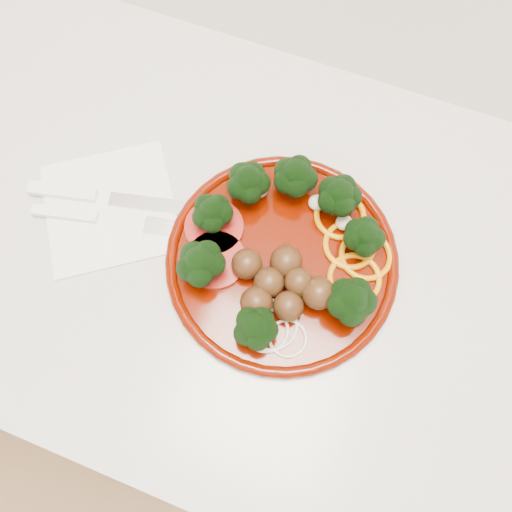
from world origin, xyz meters
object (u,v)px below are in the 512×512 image
(knife, at_px, (92,196))
(fork, at_px, (83,216))
(plate, at_px, (283,253))
(napkin, at_px, (110,207))

(knife, bearing_deg, fork, -97.00)
(plate, xyz_separation_m, fork, (-0.25, -0.04, -0.01))
(knife, xyz_separation_m, fork, (0.00, -0.03, -0.00))
(plate, xyz_separation_m, napkin, (-0.23, -0.01, -0.02))
(plate, height_order, knife, plate)
(napkin, distance_m, knife, 0.03)
(knife, relative_size, fork, 1.13)
(plate, relative_size, knife, 1.27)
(plate, height_order, fork, plate)
(napkin, bearing_deg, plate, 3.42)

